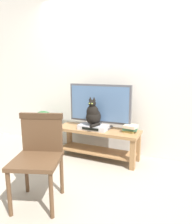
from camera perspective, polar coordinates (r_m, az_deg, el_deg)
ground_plane at (r=2.84m, az=-3.16°, el=-16.98°), size 12.00×12.00×0.00m
back_wall at (r=3.41m, az=4.43°, el=12.25°), size 7.00×0.12×2.80m
tv_stand at (r=3.20m, az=0.37°, el=-7.20°), size 1.29×0.41×0.47m
tv at (r=3.16m, az=0.99°, el=1.93°), size 0.99×0.20×0.67m
media_box at (r=3.12m, az=-0.70°, el=-4.17°), size 0.44×0.23×0.07m
cat at (r=3.07m, az=-0.80°, el=-0.71°), size 0.22×0.31×0.43m
wooden_chair at (r=2.23m, az=-15.47°, el=-10.29°), size 0.59×0.59×0.91m
book_stack at (r=3.02m, az=9.38°, el=-4.46°), size 0.21×0.19×0.11m
potted_plant at (r=3.67m, az=-14.23°, el=-3.92°), size 0.38×0.38×0.67m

